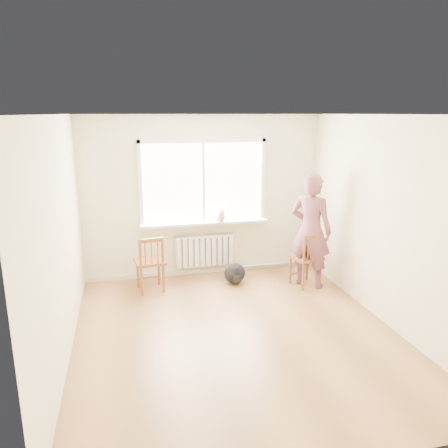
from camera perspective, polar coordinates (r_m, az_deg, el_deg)
floor at (r=5.70m, az=1.66°, el=-14.15°), size 4.50×4.50×0.00m
ceiling at (r=5.01m, az=1.89°, el=14.12°), size 4.50×4.50×0.00m
back_wall at (r=7.34m, az=-2.73°, el=3.55°), size 4.00×0.01×2.70m
window at (r=7.26m, az=-2.73°, el=5.94°), size 2.12×0.05×1.42m
windowsill at (r=7.32m, az=-2.54°, el=0.17°), size 2.15×0.22×0.04m
radiator at (r=7.47m, az=-2.53°, el=-3.45°), size 1.00×0.12×0.55m
heating_pipe at (r=7.93m, az=6.41°, el=-5.21°), size 1.40×0.04×0.04m
baseboard at (r=7.68m, az=-2.60°, el=-6.12°), size 4.00×0.03×0.08m
chair_left at (r=6.86m, az=-9.57°, el=-5.16°), size 0.50×0.48×0.90m
chair_right at (r=7.11m, az=10.87°, el=-4.55°), size 0.53×0.52×0.90m
person at (r=7.02m, az=11.27°, el=-0.86°), size 0.78×0.78×1.83m
cat at (r=7.26m, az=-0.47°, el=1.06°), size 0.17×0.38×0.25m
backpack at (r=7.17m, az=1.41°, el=-6.47°), size 0.38×0.30×0.35m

